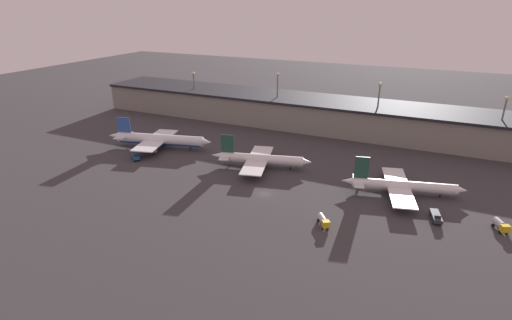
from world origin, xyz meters
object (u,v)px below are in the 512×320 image
service_vehicle_1 (323,220)px  service_vehicle_2 (501,225)px  airplane_2 (402,186)px  service_vehicle_3 (136,157)px  service_vehicle_0 (436,216)px  airplane_0 (159,140)px  airplane_1 (260,159)px

service_vehicle_1 → service_vehicle_2: 49.31m
service_vehicle_1 → service_vehicle_2: service_vehicle_2 is taller
airplane_2 → service_vehicle_3: airplane_2 is taller
service_vehicle_0 → service_vehicle_2: service_vehicle_2 is taller
service_vehicle_2 → service_vehicle_3: size_ratio=0.97×
airplane_2 → service_vehicle_3: (-100.92, -12.30, -1.80)m
service_vehicle_1 → service_vehicle_2: bearing=76.7°
airplane_2 → service_vehicle_2: airplane_2 is taller
airplane_0 → service_vehicle_0: 112.99m
airplane_2 → service_vehicle_3: 101.68m
airplane_0 → service_vehicle_1: bearing=-35.8°
service_vehicle_2 → service_vehicle_0: bearing=-110.3°
airplane_0 → airplane_1: (48.74, -1.39, -0.55)m
airplane_2 → service_vehicle_2: (27.76, -11.72, -1.36)m
service_vehicle_3 → service_vehicle_2: bearing=41.8°
airplane_0 → airplane_2: airplane_0 is taller
airplane_2 → service_vehicle_0: airplane_2 is taller
airplane_0 → service_vehicle_1: size_ratio=7.67×
service_vehicle_0 → service_vehicle_2: bearing=83.1°
airplane_1 → airplane_0: bearing=164.2°
service_vehicle_3 → service_vehicle_1: bearing=29.5°
airplane_0 → service_vehicle_1: (82.55, -32.75, -2.28)m
service_vehicle_0 → service_vehicle_2: size_ratio=1.37×
airplane_1 → airplane_2: (51.89, -1.46, -0.28)m
service_vehicle_1 → service_vehicle_3: service_vehicle_1 is taller
airplane_0 → airplane_2: size_ratio=1.18×
airplane_1 → service_vehicle_3: airplane_1 is taller
service_vehicle_1 → service_vehicle_3: (-82.83, 17.59, -0.34)m
service_vehicle_1 → service_vehicle_3: size_ratio=1.02×
service_vehicle_2 → service_vehicle_3: 128.68m
service_vehicle_2 → service_vehicle_1: bearing=-94.2°
airplane_2 → service_vehicle_3: size_ratio=6.59×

